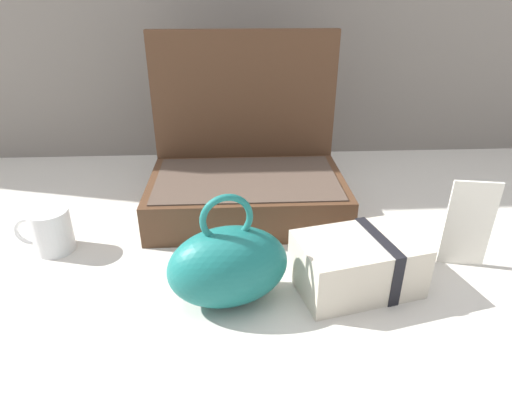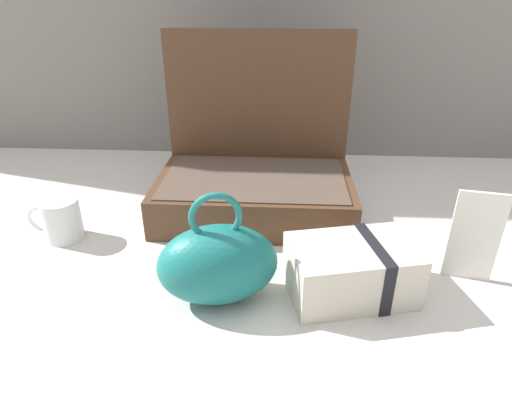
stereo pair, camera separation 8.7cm
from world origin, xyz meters
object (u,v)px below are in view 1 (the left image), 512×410
coffee_mug (51,231)px  cream_toiletry_bag (359,263)px  info_card_left (468,224)px  open_suitcase (246,174)px  teal_pouch_handbag (228,266)px

coffee_mug → cream_toiletry_bag: bearing=-14.1°
info_card_left → cream_toiletry_bag: bearing=-154.6°
open_suitcase → info_card_left: 0.49m
open_suitcase → cream_toiletry_bag: size_ratio=1.89×
cream_toiletry_bag → teal_pouch_handbag: bearing=-172.9°
open_suitcase → teal_pouch_handbag: size_ratio=1.98×
coffee_mug → info_card_left: (0.82, -0.09, 0.04)m
cream_toiletry_bag → coffee_mug: cream_toiletry_bag is taller
teal_pouch_handbag → info_card_left: (0.46, 0.09, 0.02)m
cream_toiletry_bag → info_card_left: (0.22, 0.06, 0.04)m
teal_pouch_handbag → info_card_left: teal_pouch_handbag is taller
open_suitcase → cream_toiletry_bag: bearing=-59.7°
teal_pouch_handbag → cream_toiletry_bag: bearing=7.1°
coffee_mug → teal_pouch_handbag: bearing=-26.3°
coffee_mug → open_suitcase: bearing=23.5°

